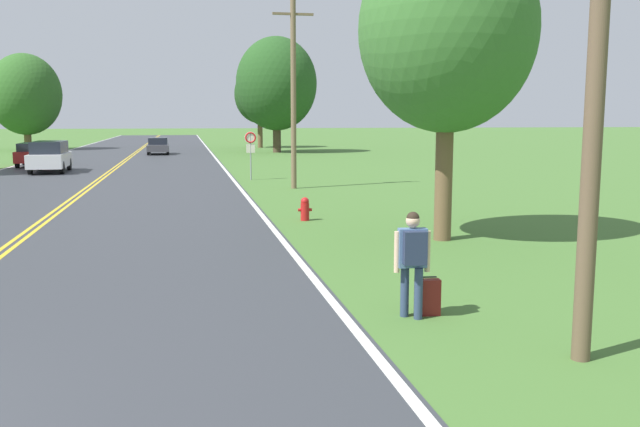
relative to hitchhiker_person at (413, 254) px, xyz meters
The scene contains 13 objects.
hitchhiker_person is the anchor object (origin of this frame).
suitcase 0.82m from the hitchhiker_person, 23.10° to the left, with size 0.42×0.22×0.64m.
fire_hydrant 10.50m from the hitchhiker_person, 89.17° to the left, with size 0.43×0.27×0.72m.
traffic_sign 24.61m from the hitchhiker_person, 90.30° to the left, with size 0.60×0.10×2.45m.
utility_pole_foreground 4.03m from the hitchhiker_person, 54.32° to the right, with size 1.80×0.24×7.77m.
utility_pole_midground 20.31m from the hitchhiker_person, 86.14° to the left, with size 1.80×0.24×8.20m.
tree_left_verge 52.29m from the hitchhiker_person, 84.57° to the left, with size 7.30×7.30×10.40m.
tree_mid_treeline 8.34m from the hitchhiker_person, 64.68° to the left, with size 4.46×4.46×7.89m.
tree_right_cluster 62.38m from the hitchhiker_person, 85.83° to the left, with size 5.30×5.30×8.64m.
tree_far_back 64.25m from the hitchhiker_person, 106.76° to the left, with size 6.85×6.85×9.35m.
car_white_suv_nearest 33.60m from the hitchhiker_person, 109.27° to the left, with size 2.02×4.81×1.80m.
car_red_hatchback_approaching 39.35m from the hitchhiker_person, 109.35° to the left, with size 2.07×4.30×1.53m.
car_dark_grey_sedan_mid_near 50.89m from the hitchhiker_person, 96.35° to the left, with size 1.86×4.31×1.44m.
Camera 1 is at (4.26, -6.96, 3.15)m, focal length 38.00 mm.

